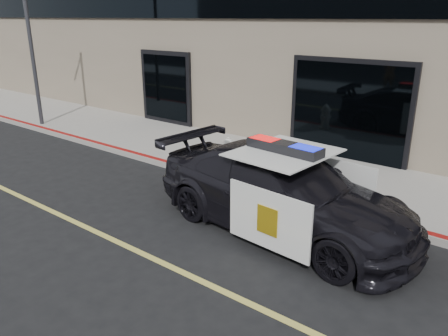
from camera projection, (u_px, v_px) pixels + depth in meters
The scene contains 5 objects.
ground at pixel (218, 289), 6.63m from camera, with size 120.00×120.00×0.00m, color black.
sidewalk_n at pixel (354, 185), 10.51m from camera, with size 60.00×3.50×0.15m, color gray.
police_car at pixel (282, 191), 8.26m from camera, with size 3.05×5.69×1.74m.
fire_hydrant at pixel (228, 155), 11.14m from camera, with size 0.39×0.55×0.87m.
street_light at pixel (29, 47), 15.21m from camera, with size 0.14×1.26×4.98m.
Camera 1 is at (3.56, -4.39, 3.92)m, focal length 35.00 mm.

